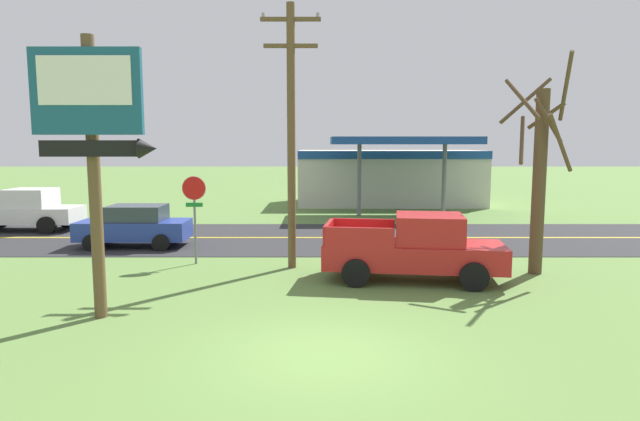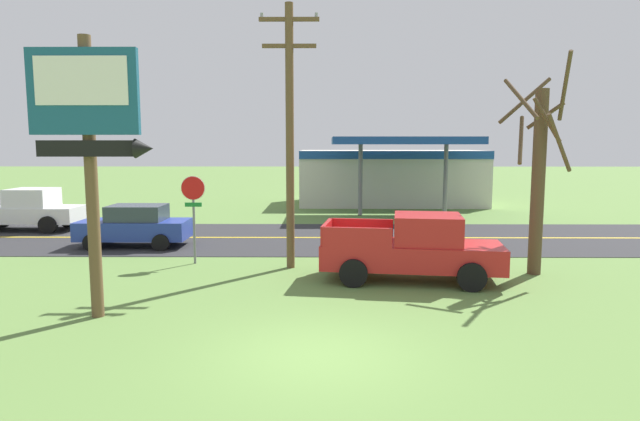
{
  "view_description": "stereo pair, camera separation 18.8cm",
  "coord_description": "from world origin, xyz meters",
  "px_view_note": "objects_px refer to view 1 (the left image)",
  "views": [
    {
      "loc": [
        -0.04,
        -9.86,
        3.97
      ],
      "look_at": [
        0.0,
        8.0,
        1.8
      ],
      "focal_mm": 30.38,
      "sensor_mm": 36.0,
      "label": 1
    },
    {
      "loc": [
        0.15,
        -9.86,
        3.97
      ],
      "look_at": [
        0.0,
        8.0,
        1.8
      ],
      "focal_mm": 30.38,
      "sensor_mm": 36.0,
      "label": 2
    }
  ],
  "objects_px": {
    "car_blue_mid_lane": "(133,226)",
    "stop_sign": "(193,204)",
    "gas_station": "(388,175)",
    "pickup_white_on_road": "(22,210)",
    "bare_tree": "(538,171)",
    "motel_sign": "(91,129)",
    "pickup_red_parked_on_lawn": "(414,248)",
    "utility_pole": "(290,130)"
  },
  "relations": [
    {
      "from": "car_blue_mid_lane",
      "to": "stop_sign",
      "type": "bearing_deg",
      "value": -44.86
    },
    {
      "from": "gas_station",
      "to": "pickup_white_on_road",
      "type": "bearing_deg",
      "value": -148.44
    },
    {
      "from": "stop_sign",
      "to": "gas_station",
      "type": "bearing_deg",
      "value": 64.4
    },
    {
      "from": "stop_sign",
      "to": "bare_tree",
      "type": "bearing_deg",
      "value": -7.12
    },
    {
      "from": "motel_sign",
      "to": "stop_sign",
      "type": "bearing_deg",
      "value": 81.6
    },
    {
      "from": "stop_sign",
      "to": "bare_tree",
      "type": "height_order",
      "value": "bare_tree"
    },
    {
      "from": "stop_sign",
      "to": "pickup_red_parked_on_lawn",
      "type": "xyz_separation_m",
      "value": [
        6.97,
        -2.22,
        -1.06
      ]
    },
    {
      "from": "motel_sign",
      "to": "utility_pole",
      "type": "height_order",
      "value": "utility_pole"
    },
    {
      "from": "bare_tree",
      "to": "utility_pole",
      "type": "bearing_deg",
      "value": 173.96
    },
    {
      "from": "stop_sign",
      "to": "gas_station",
      "type": "height_order",
      "value": "gas_station"
    },
    {
      "from": "motel_sign",
      "to": "gas_station",
      "type": "distance_m",
      "value": 26.06
    },
    {
      "from": "stop_sign",
      "to": "pickup_white_on_road",
      "type": "bearing_deg",
      "value": 143.71
    },
    {
      "from": "pickup_white_on_road",
      "to": "car_blue_mid_lane",
      "type": "xyz_separation_m",
      "value": [
        6.53,
        -4.0,
        -0.13
      ]
    },
    {
      "from": "utility_pole",
      "to": "car_blue_mid_lane",
      "type": "distance_m",
      "value": 8.13
    },
    {
      "from": "gas_station",
      "to": "pickup_white_on_road",
      "type": "distance_m",
      "value": 21.59
    },
    {
      "from": "gas_station",
      "to": "pickup_red_parked_on_lawn",
      "type": "xyz_separation_m",
      "value": [
        -1.81,
        -20.55,
        -0.98
      ]
    },
    {
      "from": "pickup_white_on_road",
      "to": "stop_sign",
      "type": "bearing_deg",
      "value": -36.29
    },
    {
      "from": "pickup_red_parked_on_lawn",
      "to": "pickup_white_on_road",
      "type": "distance_m",
      "value": 18.98
    },
    {
      "from": "motel_sign",
      "to": "stop_sign",
      "type": "xyz_separation_m",
      "value": [
        0.85,
        5.76,
        -2.3
      ]
    },
    {
      "from": "motel_sign",
      "to": "car_blue_mid_lane",
      "type": "distance_m",
      "value": 9.73
    },
    {
      "from": "gas_station",
      "to": "car_blue_mid_lane",
      "type": "xyz_separation_m",
      "value": [
        -11.85,
        -15.29,
        -1.11
      ]
    },
    {
      "from": "motel_sign",
      "to": "utility_pole",
      "type": "relative_size",
      "value": 0.77
    },
    {
      "from": "motel_sign",
      "to": "pickup_white_on_road",
      "type": "height_order",
      "value": "motel_sign"
    },
    {
      "from": "bare_tree",
      "to": "pickup_red_parked_on_lawn",
      "type": "relative_size",
      "value": 1.23
    },
    {
      "from": "stop_sign",
      "to": "utility_pole",
      "type": "height_order",
      "value": "utility_pole"
    },
    {
      "from": "stop_sign",
      "to": "car_blue_mid_lane",
      "type": "distance_m",
      "value": 4.48
    },
    {
      "from": "utility_pole",
      "to": "gas_station",
      "type": "height_order",
      "value": "utility_pole"
    },
    {
      "from": "pickup_red_parked_on_lawn",
      "to": "motel_sign",
      "type": "bearing_deg",
      "value": -155.63
    },
    {
      "from": "car_blue_mid_lane",
      "to": "motel_sign",
      "type": "bearing_deg",
      "value": -75.92
    },
    {
      "from": "stop_sign",
      "to": "bare_tree",
      "type": "relative_size",
      "value": 0.44
    },
    {
      "from": "utility_pole",
      "to": "pickup_white_on_road",
      "type": "distance_m",
      "value": 15.34
    },
    {
      "from": "bare_tree",
      "to": "pickup_red_parked_on_lawn",
      "type": "distance_m",
      "value": 4.55
    },
    {
      "from": "motel_sign",
      "to": "gas_station",
      "type": "relative_size",
      "value": 0.53
    },
    {
      "from": "pickup_red_parked_on_lawn",
      "to": "pickup_white_on_road",
      "type": "xyz_separation_m",
      "value": [
        -16.57,
        9.26,
        0.0
      ]
    },
    {
      "from": "utility_pole",
      "to": "stop_sign",
      "type": "bearing_deg",
      "value": 170.38
    },
    {
      "from": "pickup_white_on_road",
      "to": "car_blue_mid_lane",
      "type": "distance_m",
      "value": 7.66
    },
    {
      "from": "utility_pole",
      "to": "gas_station",
      "type": "distance_m",
      "value": 19.84
    },
    {
      "from": "gas_station",
      "to": "pickup_red_parked_on_lawn",
      "type": "distance_m",
      "value": 20.66
    },
    {
      "from": "bare_tree",
      "to": "pickup_white_on_road",
      "type": "height_order",
      "value": "bare_tree"
    },
    {
      "from": "gas_station",
      "to": "car_blue_mid_lane",
      "type": "relative_size",
      "value": 2.86
    },
    {
      "from": "stop_sign",
      "to": "pickup_red_parked_on_lawn",
      "type": "height_order",
      "value": "stop_sign"
    },
    {
      "from": "gas_station",
      "to": "car_blue_mid_lane",
      "type": "height_order",
      "value": "gas_station"
    }
  ]
}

